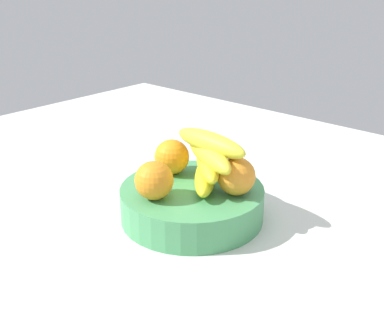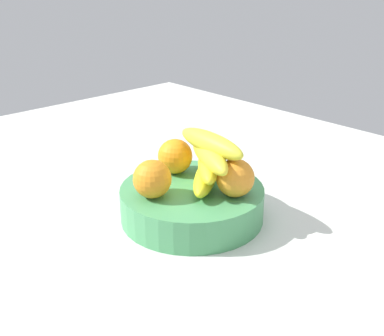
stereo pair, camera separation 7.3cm
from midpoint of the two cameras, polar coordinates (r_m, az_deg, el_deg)
The scene contains 6 objects.
ground_plane at distance 95.69cm, azimuth -1.77°, elevation -5.93°, with size 180.00×140.00×3.00cm, color silver.
fruit_bowl at distance 91.17cm, azimuth -2.30°, elevation -4.18°, with size 27.21×27.21×6.31cm, color #48995E.
orange_front_left at distance 84.86cm, azimuth -7.02°, elevation -1.53°, with size 6.97×6.97×6.97cm, color orange.
orange_front_right at distance 85.98cm, azimuth 2.91°, elevation -1.04°, with size 6.97×6.97×6.97cm, color orange.
orange_center at distance 94.95cm, azimuth -4.62°, elevation 1.31°, with size 6.97×6.97×6.97cm, color orange.
banana_bunch at distance 88.45cm, azimuth -0.49°, elevation 0.98°, with size 17.39×16.46×10.60cm.
Camera 1 is at (-55.24, 63.12, 44.78)cm, focal length 44.66 mm.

